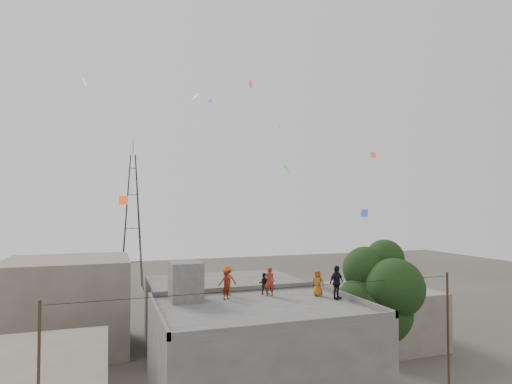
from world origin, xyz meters
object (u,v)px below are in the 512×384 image
person_dark_adult (337,282)px  stair_head_box (186,281)px  person_red_adult (269,282)px  transmission_tower (132,221)px  tree (381,294)px

person_dark_adult → stair_head_box: bearing=141.8°
person_red_adult → person_dark_adult: (3.09, -1.89, 0.10)m
stair_head_box → transmission_tower: 37.46m
tree → person_red_adult: (-6.05, 1.61, 0.78)m
stair_head_box → tree: tree is taller
tree → transmission_tower: bearing=106.1°
transmission_tower → person_dark_adult: transmission_tower is taller
tree → person_dark_adult: bearing=-174.5°
stair_head_box → person_dark_adult: size_ratio=1.13×
tree → person_dark_adult: 3.11m
stair_head_box → person_red_adult: bearing=-5.0°
tree → person_red_adult: tree is taller
transmission_tower → person_red_adult: (5.31, -37.80, -2.19)m
stair_head_box → person_red_adult: (4.51, -0.40, -0.22)m
stair_head_box → person_dark_adult: (7.60, -2.29, -0.12)m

